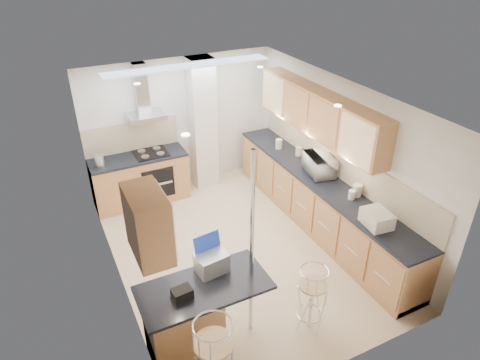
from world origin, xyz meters
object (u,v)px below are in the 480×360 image
laptop (212,263)px  bar_stool_end (312,299)px  microwave (320,164)px  bread_bin (377,218)px

laptop → bar_stool_end: (1.09, -0.51, -0.60)m
microwave → laptop: microwave is taller
microwave → bar_stool_end: (-1.43, -1.92, -0.62)m
bar_stool_end → bread_bin: 1.44m
microwave → bar_stool_end: size_ratio=0.63×
microwave → laptop: bearing=130.1°
laptop → microwave: bearing=21.9°
bread_bin → bar_stool_end: bearing=-156.6°
laptop → bread_bin: size_ratio=0.88×
bread_bin → microwave: bearing=90.4°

